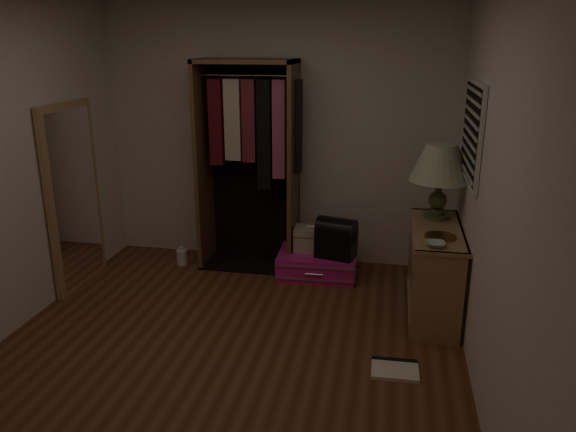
# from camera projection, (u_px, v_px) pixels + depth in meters

# --- Properties ---
(ground) EXTENTS (4.00, 4.00, 0.00)m
(ground) POSITION_uv_depth(u_px,v_px,m) (224.00, 355.00, 4.14)
(ground) COLOR #592F19
(ground) RESTS_ON ground
(room_walls) EXTENTS (3.52, 4.02, 2.60)m
(room_walls) POSITION_uv_depth(u_px,v_px,m) (229.00, 154.00, 3.71)
(room_walls) COLOR beige
(room_walls) RESTS_ON ground
(console_bookshelf) EXTENTS (0.42, 1.12, 0.75)m
(console_bookshelf) POSITION_uv_depth(u_px,v_px,m) (434.00, 268.00, 4.72)
(console_bookshelf) COLOR #9B704B
(console_bookshelf) RESTS_ON ground
(open_wardrobe) EXTENTS (1.01, 0.50, 2.05)m
(open_wardrobe) POSITION_uv_depth(u_px,v_px,m) (252.00, 147.00, 5.47)
(open_wardrobe) COLOR brown
(open_wardrobe) RESTS_ON ground
(floor_mirror) EXTENTS (0.06, 0.80, 1.70)m
(floor_mirror) POSITION_uv_depth(u_px,v_px,m) (74.00, 197.00, 5.12)
(floor_mirror) COLOR tan
(floor_mirror) RESTS_ON ground
(pink_suitcase) EXTENTS (0.79, 0.58, 0.23)m
(pink_suitcase) POSITION_uv_depth(u_px,v_px,m) (317.00, 263.00, 5.52)
(pink_suitcase) COLOR #DD1B8B
(pink_suitcase) RESTS_ON ground
(train_case) EXTENTS (0.36, 0.26, 0.25)m
(train_case) POSITION_uv_depth(u_px,v_px,m) (312.00, 239.00, 5.51)
(train_case) COLOR tan
(train_case) RESTS_ON pink_suitcase
(black_bag) EXTENTS (0.41, 0.31, 0.39)m
(black_bag) POSITION_uv_depth(u_px,v_px,m) (336.00, 237.00, 5.31)
(black_bag) COLOR black
(black_bag) RESTS_ON pink_suitcase
(table_lamp) EXTENTS (0.52, 0.52, 0.64)m
(table_lamp) POSITION_uv_depth(u_px,v_px,m) (441.00, 165.00, 4.71)
(table_lamp) COLOR #3C4C25
(table_lamp) RESTS_ON console_bookshelf
(brass_tray) EXTENTS (0.31, 0.31, 0.01)m
(brass_tray) POSITION_uv_depth(u_px,v_px,m) (440.00, 237.00, 4.37)
(brass_tray) COLOR olive
(brass_tray) RESTS_ON console_bookshelf
(ceramic_bowl) EXTENTS (0.15, 0.15, 0.04)m
(ceramic_bowl) POSITION_uv_depth(u_px,v_px,m) (435.00, 244.00, 4.18)
(ceramic_bowl) COLOR #A4C5A6
(ceramic_bowl) RESTS_ON console_bookshelf
(white_jug) EXTENTS (0.11, 0.11, 0.19)m
(white_jug) POSITION_uv_depth(u_px,v_px,m) (182.00, 257.00, 5.78)
(white_jug) COLOR white
(white_jug) RESTS_ON ground
(floor_book) EXTENTS (0.34, 0.27, 0.03)m
(floor_book) POSITION_uv_depth(u_px,v_px,m) (395.00, 368.00, 3.95)
(floor_book) COLOR #F5ECCE
(floor_book) RESTS_ON ground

